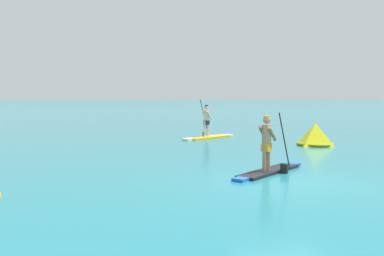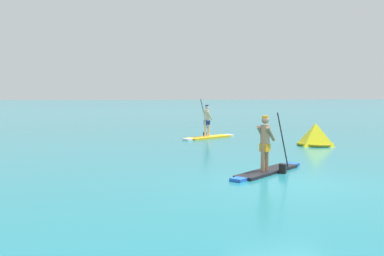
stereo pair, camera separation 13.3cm
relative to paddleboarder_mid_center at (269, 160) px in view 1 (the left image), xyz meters
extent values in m
plane|color=#1E727F|center=(-0.05, -1.32, -0.38)|extent=(440.00, 440.00, 0.00)
cube|color=black|center=(0.03, 0.04, -0.34)|extent=(2.52, 2.13, 0.09)
cube|color=blue|center=(1.25, 0.99, -0.34)|extent=(0.51, 0.52, 0.09)
cube|color=blue|center=(-1.20, -0.91, -0.34)|extent=(0.48, 0.48, 0.09)
cylinder|color=#997051|center=(-0.02, 0.00, 0.08)|extent=(0.11, 0.11, 0.75)
cylinder|color=#997051|center=(-0.20, -0.14, 0.08)|extent=(0.11, 0.11, 0.75)
cube|color=orange|center=(-0.11, -0.07, 0.36)|extent=(0.34, 0.33, 0.22)
cylinder|color=#997051|center=(-0.11, -0.07, 0.73)|extent=(0.26, 0.26, 0.55)
sphere|color=#997051|center=(-0.11, -0.07, 1.14)|extent=(0.21, 0.21, 0.21)
cylinder|color=orange|center=(-0.11, -0.07, 1.23)|extent=(0.18, 0.18, 0.06)
cylinder|color=#997051|center=(-0.17, 0.08, 0.76)|extent=(0.42, 0.37, 0.48)
cylinder|color=#997051|center=(0.02, -0.16, 0.76)|extent=(0.42, 0.37, 0.48)
cylinder|color=black|center=(0.40, -0.16, 0.52)|extent=(0.63, 0.51, 1.68)
cube|color=black|center=(0.40, -0.16, -0.28)|extent=(0.19, 0.21, 0.32)
cube|color=yellow|center=(1.13, 10.03, -0.34)|extent=(2.74, 2.07, 0.09)
cube|color=white|center=(2.46, 10.85, -0.34)|extent=(0.56, 0.61, 0.09)
cube|color=white|center=(-0.20, 9.20, -0.34)|extent=(0.52, 0.55, 0.09)
cylinder|color=beige|center=(1.09, 10.00, 0.12)|extent=(0.11, 0.11, 0.82)
cylinder|color=beige|center=(0.87, 9.87, 0.12)|extent=(0.11, 0.11, 0.82)
cube|color=navy|center=(0.98, 9.93, 0.44)|extent=(0.34, 0.32, 0.22)
cylinder|color=beige|center=(0.98, 9.93, 0.81)|extent=(0.26, 0.26, 0.55)
sphere|color=beige|center=(0.98, 9.93, 1.22)|extent=(0.21, 0.21, 0.21)
cylinder|color=navy|center=(0.98, 9.93, 1.31)|extent=(0.18, 0.18, 0.06)
cylinder|color=beige|center=(0.94, 10.09, 0.80)|extent=(0.40, 0.29, 0.52)
cylinder|color=beige|center=(1.11, 9.83, 0.80)|extent=(0.40, 0.29, 0.52)
cylinder|color=black|center=(1.04, 10.51, 0.65)|extent=(0.63, 0.41, 1.99)
cube|color=black|center=(1.04, 10.51, -0.27)|extent=(0.17, 0.21, 0.32)
pyramid|color=yellow|center=(4.83, 5.80, 0.11)|extent=(1.85, 1.85, 0.99)
torus|color=olive|center=(4.83, 5.80, -0.32)|extent=(1.60, 1.60, 0.12)
camera|label=1|loc=(-5.02, -11.11, 1.82)|focal=39.81mm
camera|label=2|loc=(-4.89, -11.14, 1.82)|focal=39.81mm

